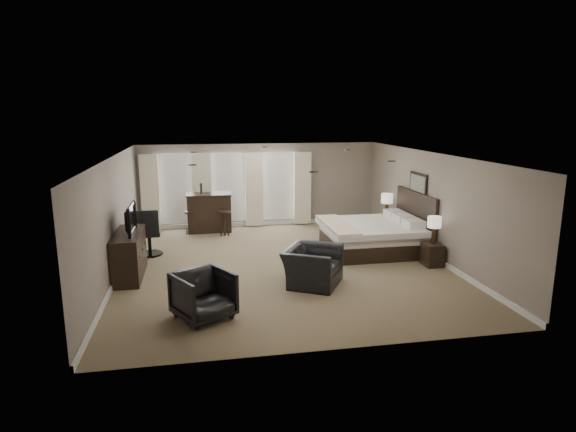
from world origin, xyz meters
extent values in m
cube|color=brown|center=(0.00, 0.00, 0.00)|extent=(7.60, 8.60, 0.04)
cube|color=silver|center=(0.00, 0.00, 2.60)|extent=(7.60, 8.60, 0.04)
cube|color=gray|center=(0.00, 4.25, 1.30)|extent=(7.50, 0.04, 2.60)
cube|color=gray|center=(0.00, -4.25, 1.30)|extent=(7.50, 0.04, 2.60)
cube|color=gray|center=(-3.75, 0.00, 1.30)|extent=(0.04, 8.50, 2.60)
cube|color=gray|center=(3.75, 0.00, 1.30)|extent=(0.04, 8.50, 2.60)
cube|color=silver|center=(-2.60, 4.19, 1.25)|extent=(1.15, 0.04, 2.05)
cube|color=silver|center=(-1.00, 4.19, 1.25)|extent=(1.15, 0.04, 2.05)
cube|color=silver|center=(0.60, 4.19, 1.25)|extent=(1.15, 0.04, 2.05)
cube|color=beige|center=(-3.35, 4.07, 1.18)|extent=(0.55, 0.12, 2.30)
cube|color=beige|center=(-1.80, 4.07, 1.18)|extent=(0.55, 0.12, 2.30)
cube|color=beige|center=(-0.20, 4.07, 1.18)|extent=(0.55, 0.12, 2.30)
cube|color=beige|center=(1.35, 4.07, 1.18)|extent=(0.55, 0.12, 2.30)
cube|color=silver|center=(2.58, 0.77, 0.76)|extent=(2.40, 2.29, 1.53)
cube|color=black|center=(3.47, -0.68, 0.27)|extent=(0.40, 0.49, 0.53)
cube|color=black|center=(3.47, 2.22, 0.27)|extent=(0.41, 0.50, 0.55)
cube|color=beige|center=(3.47, -0.68, 0.86)|extent=(0.32, 0.32, 0.65)
cube|color=beige|center=(3.47, 2.22, 0.90)|extent=(0.34, 0.34, 0.70)
cube|color=slate|center=(3.70, 0.77, 1.75)|extent=(0.04, 0.96, 0.56)
cube|color=black|center=(-3.45, -0.19, 0.50)|extent=(0.55, 1.72, 1.00)
imported|color=black|center=(-3.45, -0.19, 1.07)|extent=(0.63, 1.10, 0.14)
imported|color=black|center=(0.39, -1.38, 0.53)|extent=(1.29, 1.44, 1.06)
imported|color=black|center=(-1.89, -2.71, 0.46)|extent=(1.20, 1.18, 0.93)
cube|color=black|center=(-1.62, 3.68, 0.59)|extent=(1.34, 0.70, 1.17)
cube|color=black|center=(-2.19, 3.42, 0.35)|extent=(0.41, 0.41, 0.70)
cube|color=black|center=(-1.20, 3.08, 0.37)|extent=(0.45, 0.45, 0.74)
cube|color=black|center=(-3.18, 1.43, 0.61)|extent=(0.65, 0.65, 1.21)
camera|label=1|loc=(-1.89, -10.76, 3.56)|focal=30.00mm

